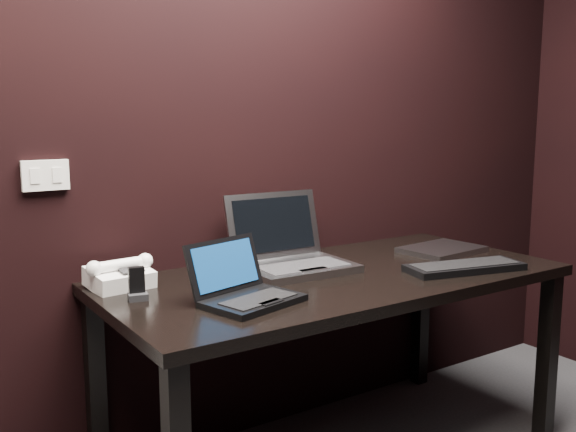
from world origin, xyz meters
TOP-DOWN VIEW (x-y plane):
  - wall_back at (0.00, 1.80)m, footprint 4.00×0.00m
  - wall_switch at (-0.62, 1.79)m, footprint 0.15×0.02m
  - desk at (0.30, 1.40)m, footprint 1.70×0.80m
  - netbook at (-0.16, 1.27)m, footprint 0.35×0.32m
  - silver_laptop at (0.20, 1.55)m, footprint 0.41×0.37m
  - ext_keyboard at (0.72, 1.17)m, footprint 0.47×0.25m
  - closed_laptop at (0.90, 1.44)m, footprint 0.35×0.27m
  - desk_phone at (-0.43, 1.65)m, footprint 0.24×0.20m
  - mobile_phone at (-0.43, 1.49)m, footprint 0.07×0.06m
  - pen_cup at (0.40, 1.75)m, footprint 0.09×0.09m

SIDE VIEW (x-z plane):
  - desk at x=0.30m, z-range 0.29..1.03m
  - closed_laptop at x=0.90m, z-range 0.74..0.76m
  - ext_keyboard at x=0.72m, z-range 0.74..0.77m
  - netbook at x=-0.16m, z-range 0.68..0.87m
  - mobile_phone at x=-0.43m, z-range 0.73..0.83m
  - desk_phone at x=-0.43m, z-range 0.72..0.84m
  - pen_cup at x=0.40m, z-range 0.68..0.89m
  - silver_laptop at x=0.20m, z-range 0.65..0.93m
  - wall_switch at x=-0.62m, z-range 1.07..1.17m
  - wall_back at x=0.00m, z-range -0.70..3.30m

